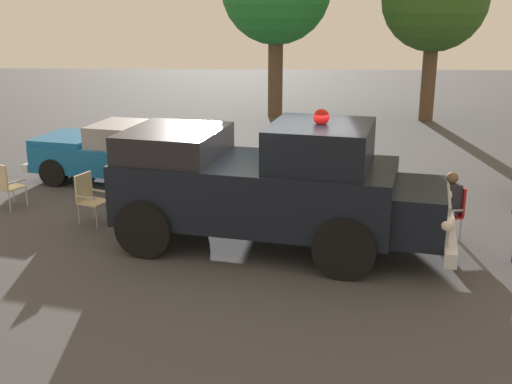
{
  "coord_description": "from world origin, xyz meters",
  "views": [
    {
      "loc": [
        -0.1,
        -11.05,
        4.39
      ],
      "look_at": [
        -0.47,
        -0.11,
        1.03
      ],
      "focal_mm": 44.49,
      "sensor_mm": 36.0,
      "label": 1
    }
  ],
  "objects_px": {
    "vintage_fire_truck": "(269,184)",
    "classic_hot_rod": "(121,152)",
    "lawn_chair_near_truck": "(452,208)",
    "lawn_chair_spare": "(5,183)",
    "spectator_seated": "(446,203)",
    "lawn_chair_by_car": "(89,195)"
  },
  "relations": [
    {
      "from": "vintage_fire_truck",
      "to": "classic_hot_rod",
      "type": "bearing_deg",
      "value": 131.22
    },
    {
      "from": "lawn_chair_near_truck",
      "to": "lawn_chair_spare",
      "type": "bearing_deg",
      "value": 171.35
    },
    {
      "from": "classic_hot_rod",
      "to": "spectator_seated",
      "type": "xyz_separation_m",
      "value": [
        7.03,
        -3.66,
        -0.05
      ]
    },
    {
      "from": "lawn_chair_by_car",
      "to": "vintage_fire_truck",
      "type": "bearing_deg",
      "value": -17.77
    },
    {
      "from": "lawn_chair_by_car",
      "to": "lawn_chair_spare",
      "type": "xyz_separation_m",
      "value": [
        -2.06,
        0.82,
        0.0
      ]
    },
    {
      "from": "vintage_fire_truck",
      "to": "lawn_chair_spare",
      "type": "bearing_deg",
      "value": 160.79
    },
    {
      "from": "vintage_fire_truck",
      "to": "lawn_chair_by_car",
      "type": "height_order",
      "value": "vintage_fire_truck"
    },
    {
      "from": "lawn_chair_near_truck",
      "to": "lawn_chair_by_car",
      "type": "xyz_separation_m",
      "value": [
        -7.1,
        0.58,
        0.0
      ]
    },
    {
      "from": "lawn_chair_by_car",
      "to": "spectator_seated",
      "type": "distance_m",
      "value": 7.0
    },
    {
      "from": "vintage_fire_truck",
      "to": "spectator_seated",
      "type": "relative_size",
      "value": 4.87
    },
    {
      "from": "vintage_fire_truck",
      "to": "lawn_chair_spare",
      "type": "relative_size",
      "value": 6.16
    },
    {
      "from": "vintage_fire_truck",
      "to": "spectator_seated",
      "type": "xyz_separation_m",
      "value": [
        3.34,
        0.56,
        -0.5
      ]
    },
    {
      "from": "lawn_chair_by_car",
      "to": "classic_hot_rod",
      "type": "bearing_deg",
      "value": 91.14
    },
    {
      "from": "lawn_chair_spare",
      "to": "spectator_seated",
      "type": "height_order",
      "value": "spectator_seated"
    },
    {
      "from": "classic_hot_rod",
      "to": "lawn_chair_by_car",
      "type": "distance_m",
      "value": 3.06
    },
    {
      "from": "lawn_chair_by_car",
      "to": "spectator_seated",
      "type": "height_order",
      "value": "spectator_seated"
    },
    {
      "from": "vintage_fire_truck",
      "to": "classic_hot_rod",
      "type": "distance_m",
      "value": 5.63
    },
    {
      "from": "spectator_seated",
      "to": "classic_hot_rod",
      "type": "bearing_deg",
      "value": 152.53
    },
    {
      "from": "vintage_fire_truck",
      "to": "lawn_chair_spare",
      "type": "xyz_separation_m",
      "value": [
        -5.69,
        1.98,
        -0.61
      ]
    },
    {
      "from": "classic_hot_rod",
      "to": "lawn_chair_spare",
      "type": "distance_m",
      "value": 3.0
    },
    {
      "from": "classic_hot_rod",
      "to": "lawn_chair_near_truck",
      "type": "height_order",
      "value": "classic_hot_rod"
    },
    {
      "from": "vintage_fire_truck",
      "to": "spectator_seated",
      "type": "bearing_deg",
      "value": 9.61
    }
  ]
}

